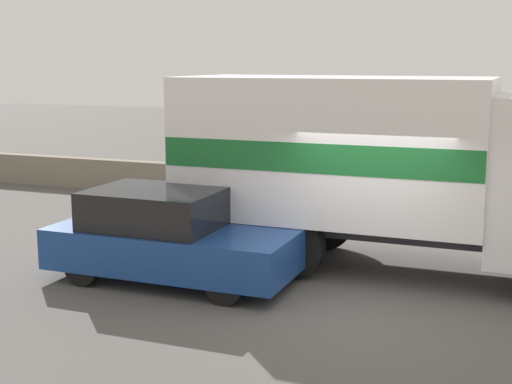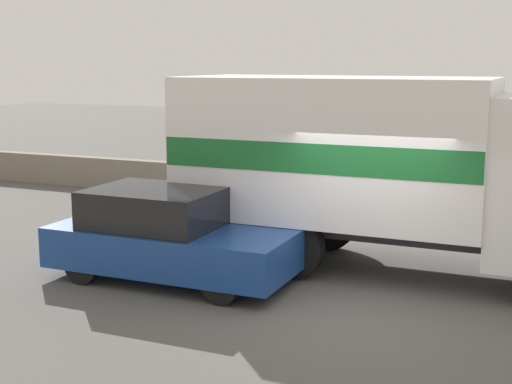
% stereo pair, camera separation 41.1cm
% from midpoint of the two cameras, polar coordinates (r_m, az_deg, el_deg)
% --- Properties ---
extents(ground_plane, '(80.00, 80.00, 0.00)m').
position_cam_midpoint_polar(ground_plane, '(10.78, 8.79, -9.30)').
color(ground_plane, '#514F4C').
extents(stone_wall_backdrop, '(60.00, 0.35, 0.87)m').
position_cam_midpoint_polar(stone_wall_backdrop, '(17.46, 14.83, -0.41)').
color(stone_wall_backdrop, gray).
rests_on(stone_wall_backdrop, ground_plane).
extents(box_truck, '(7.41, 2.54, 3.35)m').
position_cam_midpoint_polar(box_truck, '(12.40, 11.15, 2.48)').
color(box_truck, silver).
rests_on(box_truck, ground_plane).
extents(car_hatchback, '(4.10, 1.80, 1.53)m').
position_cam_midpoint_polar(car_hatchback, '(11.96, -6.08, -3.53)').
color(car_hatchback, navy).
rests_on(car_hatchback, ground_plane).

